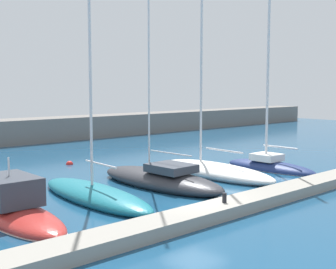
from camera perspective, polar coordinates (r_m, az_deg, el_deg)
name	(u,v)px	position (r m, az deg, el deg)	size (l,w,h in m)	color
ground_plane	(195,210)	(21.97, 3.36, -9.23)	(120.00, 120.00, 0.00)	navy
dock_pier	(219,210)	(20.94, 6.29, -9.24)	(27.71, 1.64, 0.55)	gray
motorboat_red_second	(13,208)	(21.47, -18.60, -8.64)	(2.63, 8.23, 2.98)	#B72D28
sailboat_teal_third	(94,193)	(24.02, -9.10, -7.18)	(3.06, 9.57, 15.58)	#19707F
sailboat_charcoal_fourth	(161,179)	(26.88, -0.93, -5.47)	(3.32, 9.41, 17.84)	#2D2D33
sailboat_white_fifth	(214,170)	(30.22, 5.74, -4.34)	(3.44, 9.63, 17.27)	white
sailboat_navy_sixth	(270,165)	(33.03, 12.44, -3.66)	(2.42, 7.21, 15.60)	navy
mooring_buoy_red	(70,164)	(35.09, -12.05, -3.63)	(0.53, 0.53, 0.53)	red
dock_bollard	(224,198)	(21.09, 6.98, -7.76)	(0.20, 0.20, 0.44)	black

